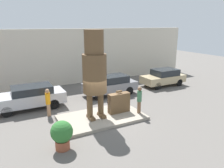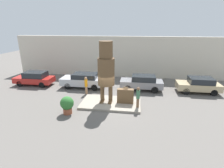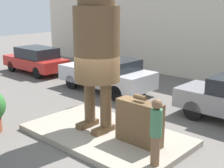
% 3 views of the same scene
% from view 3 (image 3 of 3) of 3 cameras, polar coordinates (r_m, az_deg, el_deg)
% --- Properties ---
extents(ground_plane, '(60.00, 60.00, 0.00)m').
position_cam_3_polar(ground_plane, '(9.72, -1.18, -9.73)').
color(ground_plane, '#605B56').
extents(pedestal, '(5.00, 2.93, 0.18)m').
position_cam_3_polar(pedestal, '(9.68, -1.18, -9.25)').
color(pedestal, gray).
rests_on(pedestal, ground_plane).
extents(statue_figure, '(1.37, 1.37, 5.08)m').
position_cam_3_polar(statue_figure, '(9.20, -2.82, 9.26)').
color(statue_figure, brown).
rests_on(statue_figure, pedestal).
extents(giant_suitcase, '(1.37, 0.46, 1.42)m').
position_cam_3_polar(giant_suitcase, '(8.73, 5.01, -7.01)').
color(giant_suitcase, brown).
rests_on(giant_suitcase, pedestal).
extents(tourist, '(0.29, 0.29, 1.69)m').
position_cam_3_polar(tourist, '(7.52, 8.03, -8.26)').
color(tourist, brown).
rests_on(tourist, pedestal).
extents(parked_car_red, '(4.24, 1.76, 1.52)m').
position_cam_3_polar(parked_car_red, '(18.70, -13.77, 4.37)').
color(parked_car_red, '#B2231E').
rests_on(parked_car_red, ground_plane).
extents(parked_car_silver, '(4.64, 1.89, 1.56)m').
position_cam_3_polar(parked_car_silver, '(14.40, -1.00, 1.95)').
color(parked_car_silver, '#B7B7BC').
rests_on(parked_car_silver, ground_plane).
extents(worker_hivis, '(0.30, 0.30, 1.74)m').
position_cam_3_polar(worker_hivis, '(12.54, -4.02, 0.52)').
color(worker_hivis, '#A87A56').
rests_on(worker_hivis, ground_plane).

